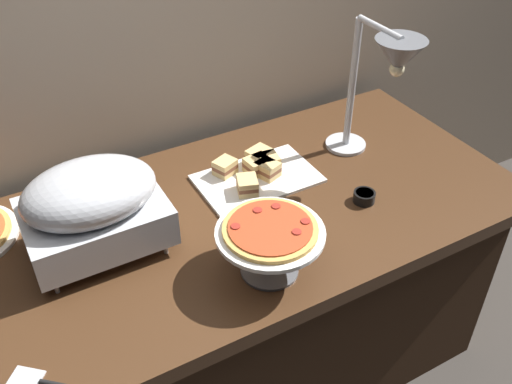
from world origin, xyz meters
TOP-DOWN VIEW (x-y plane):
  - ground_plane at (0.00, 0.00)m, footprint 8.00×8.00m
  - back_wall at (0.00, 0.50)m, footprint 4.40×0.04m
  - buffet_table at (0.00, 0.00)m, footprint 1.90×0.84m
  - chafing_dish at (-0.33, 0.05)m, footprint 0.37×0.27m
  - heat_lamp at (0.57, -0.02)m, footprint 0.15×0.34m
  - pizza_plate_center at (0.03, -0.26)m, footprint 0.28×0.28m
  - sandwich_platter at (0.20, 0.12)m, footprint 0.38×0.24m
  - sauce_cup_near at (0.43, -0.15)m, footprint 0.07×0.07m
  - serving_spatula at (-0.58, -0.31)m, footprint 0.15×0.14m

SIDE VIEW (x-z plane):
  - ground_plane at x=0.00m, z-range 0.00..0.00m
  - buffet_table at x=0.00m, z-range 0.01..0.77m
  - serving_spatula at x=-0.58m, z-range 0.76..0.77m
  - sauce_cup_near at x=0.43m, z-range 0.76..0.80m
  - sandwich_platter at x=0.20m, z-range 0.75..0.81m
  - pizza_plate_center at x=0.03m, z-range 0.81..0.96m
  - chafing_dish at x=-0.33m, z-range 0.78..1.04m
  - heat_lamp at x=0.57m, z-range 0.89..1.36m
  - back_wall at x=0.00m, z-range 0.00..2.40m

